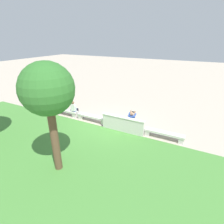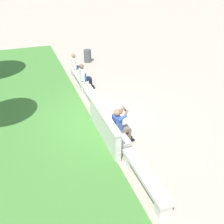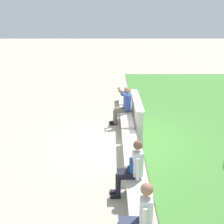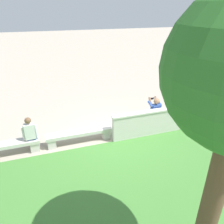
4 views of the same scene
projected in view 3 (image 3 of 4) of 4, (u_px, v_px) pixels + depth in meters
name	position (u px, v px, depth m)	size (l,w,h in m)	color
ground_plane	(128.00, 142.00, 9.38)	(80.00, 80.00, 0.00)	#B2A593
bench_main	(124.00, 100.00, 12.84)	(2.30, 0.40, 0.45)	beige
bench_near	(126.00, 119.00, 10.47)	(2.30, 0.40, 0.45)	beige
bench_mid	(131.00, 150.00, 8.10)	(2.30, 0.40, 0.45)	beige
bench_far	(139.00, 207.00, 5.73)	(2.30, 0.40, 0.45)	beige
backrest_wall_with_plaque	(136.00, 114.00, 10.41)	(2.78, 0.24, 1.01)	beige
person_photographer	(124.00, 104.00, 10.76)	(0.50, 0.75, 1.32)	black
person_distant	(132.00, 167.00, 6.47)	(0.48, 0.68, 1.26)	black
person_companion	(139.00, 216.00, 4.90)	(0.48, 0.69, 1.26)	black
backpack	(134.00, 168.00, 6.51)	(0.28, 0.24, 0.43)	#234C8C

